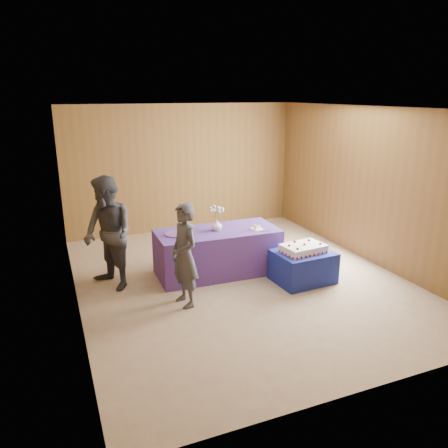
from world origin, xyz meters
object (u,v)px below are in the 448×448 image
guest_left (184,255)px  guest_right (108,234)px  cake_table (303,266)px  serving_table (218,252)px  sheet_cake (303,248)px  vase (217,225)px

guest_left → guest_right: 1.33m
guest_right → guest_left: bearing=16.9°
cake_table → serving_table: bearing=140.3°
sheet_cake → guest_left: (-1.97, -0.06, 0.18)m
vase → guest_left: guest_left is taller
sheet_cake → vase: bearing=137.5°
serving_table → guest_left: bearing=-132.0°
sheet_cake → guest_left: 1.98m
sheet_cake → guest_left: guest_left is taller
serving_table → sheet_cake: (1.13, -0.83, 0.19)m
serving_table → guest_left: 1.28m
vase → guest_right: size_ratio=0.10×
vase → sheet_cake: bearing=-36.1°
serving_table → vase: vase is taller
guest_left → sheet_cake: bearing=81.2°
cake_table → sheet_cake: (-0.01, -0.00, 0.31)m
serving_table → guest_right: (-1.73, 0.10, 0.50)m
vase → guest_right: bearing=176.8°
cake_table → sheet_cake: bearing=178.6°
cake_table → guest_right: 3.08m
serving_table → sheet_cake: serving_table is taller
cake_table → serving_table: 1.42m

